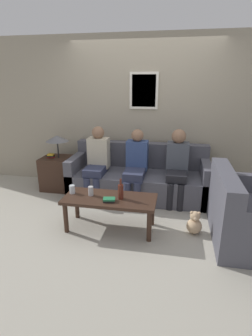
{
  "coord_description": "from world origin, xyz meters",
  "views": [
    {
      "loc": [
        0.57,
        -3.59,
        1.87
      ],
      "look_at": [
        -0.11,
        -0.08,
        0.67
      ],
      "focal_mm": 28.0,
      "sensor_mm": 36.0,
      "label": 1
    }
  ],
  "objects": [
    {
      "name": "couch_main",
      "position": [
        0.0,
        0.52,
        0.29
      ],
      "size": [
        2.27,
        0.87,
        0.85
      ],
      "color": "#4C4C56",
      "rests_on": "ground_plane"
    },
    {
      "name": "drinking_glass",
      "position": [
        -0.73,
        -0.59,
        0.5
      ],
      "size": [
        0.07,
        0.07,
        0.11
      ],
      "color": "silver",
      "rests_on": "coffee_table"
    },
    {
      "name": "person_middle",
      "position": [
        -0.03,
        0.34,
        0.61
      ],
      "size": [
        0.34,
        0.65,
        1.13
      ],
      "color": "#2D334C",
      "rests_on": "ground_plane"
    },
    {
      "name": "coffee_table",
      "position": [
        -0.21,
        -0.63,
        0.38
      ],
      "size": [
        1.19,
        0.51,
        0.44
      ],
      "color": "#382319",
      "rests_on": "ground_plane"
    },
    {
      "name": "person_left",
      "position": [
        -0.68,
        0.36,
        0.62
      ],
      "size": [
        0.34,
        0.6,
        1.16
      ],
      "color": "#2D334C",
      "rests_on": "ground_plane"
    },
    {
      "name": "book_stack",
      "position": [
        -0.19,
        -0.74,
        0.46
      ],
      "size": [
        0.16,
        0.12,
        0.04
      ],
      "color": "black",
      "rests_on": "coffee_table"
    },
    {
      "name": "wine_bottle",
      "position": [
        -0.07,
        -0.63,
        0.54
      ],
      "size": [
        0.07,
        0.07,
        0.27
      ],
      "color": "#562319",
      "rests_on": "coffee_table"
    },
    {
      "name": "side_table_with_lamp",
      "position": [
        -1.48,
        0.51,
        0.36
      ],
      "size": [
        0.5,
        0.48,
        0.97
      ],
      "color": "#382319",
      "rests_on": "ground_plane"
    },
    {
      "name": "person_right",
      "position": [
        0.62,
        0.37,
        0.63
      ],
      "size": [
        0.34,
        0.58,
        1.16
      ],
      "color": "black",
      "rests_on": "ground_plane"
    },
    {
      "name": "soda_can",
      "position": [
        -0.47,
        -0.61,
        0.5
      ],
      "size": [
        0.07,
        0.07,
        0.12
      ],
      "color": "#BCBCC1",
      "rests_on": "coffee_table"
    },
    {
      "name": "teddy_bear",
      "position": [
        0.87,
        -0.54,
        0.13
      ],
      "size": [
        0.2,
        0.2,
        0.31
      ],
      "color": "tan",
      "rests_on": "ground_plane"
    },
    {
      "name": "couch_side",
      "position": [
        1.47,
        -0.53,
        0.3
      ],
      "size": [
        0.87,
        1.23,
        0.85
      ],
      "rotation": [
        0.0,
        0.0,
        1.57
      ],
      "color": "#4C4C56",
      "rests_on": "ground_plane"
    },
    {
      "name": "wall_back",
      "position": [
        0.0,
        0.98,
        1.3
      ],
      "size": [
        9.0,
        0.08,
        2.6
      ],
      "color": "#9E937F",
      "rests_on": "ground_plane"
    },
    {
      "name": "ground_plane",
      "position": [
        0.0,
        0.0,
        0.0
      ],
      "size": [
        16.0,
        16.0,
        0.0
      ],
      "primitive_type": "plane",
      "color": "#ADA899"
    }
  ]
}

